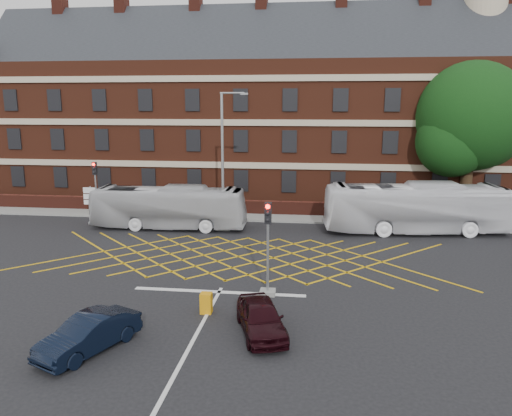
# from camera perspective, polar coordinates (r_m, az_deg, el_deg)

# --- Properties ---
(ground) EXTENTS (120.00, 120.00, 0.00)m
(ground) POSITION_cam_1_polar(r_m,az_deg,el_deg) (26.63, -2.74, -6.84)
(ground) COLOR black
(ground) RESTS_ON ground
(victorian_building) EXTENTS (51.00, 12.17, 20.40)m
(victorian_building) POSITION_cam_1_polar(r_m,az_deg,el_deg) (47.02, 2.16, 11.02)
(victorian_building) COLOR #532315
(victorian_building) RESTS_ON ground
(boundary_wall) EXTENTS (56.00, 0.50, 1.10)m
(boundary_wall) POSITION_cam_1_polar(r_m,az_deg,el_deg) (38.91, 0.54, 0.03)
(boundary_wall) COLOR #4B1C14
(boundary_wall) RESTS_ON ground
(far_pavement) EXTENTS (60.00, 3.00, 0.12)m
(far_pavement) POSITION_cam_1_polar(r_m,az_deg,el_deg) (38.05, 0.36, -1.00)
(far_pavement) COLOR slate
(far_pavement) RESTS_ON ground
(box_junction_hatching) EXTENTS (8.22, 8.22, 0.02)m
(box_junction_hatching) POSITION_cam_1_polar(r_m,az_deg,el_deg) (28.50, -2.05, -5.55)
(box_junction_hatching) COLOR #CC990C
(box_junction_hatching) RESTS_ON ground
(stop_line) EXTENTS (8.00, 0.30, 0.02)m
(stop_line) POSITION_cam_1_polar(r_m,az_deg,el_deg) (23.39, -4.24, -9.54)
(stop_line) COLOR silver
(stop_line) RESTS_ON ground
(centre_line) EXTENTS (0.15, 14.00, 0.02)m
(centre_line) POSITION_cam_1_polar(r_m,az_deg,el_deg) (17.67, -8.58, -17.14)
(centre_line) COLOR silver
(centre_line) RESTS_ON ground
(bus_left) EXTENTS (10.71, 2.69, 2.97)m
(bus_left) POSITION_cam_1_polar(r_m,az_deg,el_deg) (35.04, -9.93, 0.09)
(bus_left) COLOR silver
(bus_left) RESTS_ON ground
(bus_right) EXTENTS (12.34, 4.05, 3.37)m
(bus_right) POSITION_cam_1_polar(r_m,az_deg,el_deg) (34.95, 17.79, -0.00)
(bus_right) COLOR silver
(bus_right) RESTS_ON ground
(car_navy) EXTENTS (2.83, 4.11, 1.28)m
(car_navy) POSITION_cam_1_polar(r_m,az_deg,el_deg) (18.91, -18.57, -13.49)
(car_navy) COLOR black
(car_navy) RESTS_ON ground
(car_maroon) EXTENTS (2.60, 4.06, 1.29)m
(car_maroon) POSITION_cam_1_polar(r_m,az_deg,el_deg) (19.21, 0.58, -12.40)
(car_maroon) COLOR black
(car_maroon) RESTS_ON ground
(deciduous_tree) EXTENTS (8.40, 8.36, 11.74)m
(deciduous_tree) POSITION_cam_1_polar(r_m,az_deg,el_deg) (42.12, 23.30, 8.81)
(deciduous_tree) COLOR black
(deciduous_tree) RESTS_ON ground
(traffic_light_near) EXTENTS (0.70, 0.70, 4.27)m
(traffic_light_near) POSITION_cam_1_polar(r_m,az_deg,el_deg) (22.49, 1.35, -5.67)
(traffic_light_near) COLOR slate
(traffic_light_near) RESTS_ON ground
(traffic_light_far) EXTENTS (0.70, 0.70, 4.27)m
(traffic_light_far) POSITION_cam_1_polar(r_m,az_deg,el_deg) (39.27, -17.78, 1.37)
(traffic_light_far) COLOR slate
(traffic_light_far) RESTS_ON ground
(street_lamp) EXTENTS (2.25, 1.00, 9.26)m
(street_lamp) POSITION_cam_1_polar(r_m,az_deg,el_deg) (33.92, -3.70, 2.82)
(street_lamp) COLOR slate
(street_lamp) RESTS_ON ground
(direction_signs) EXTENTS (1.10, 0.16, 2.20)m
(direction_signs) POSITION_cam_1_polar(r_m,az_deg,el_deg) (41.04, -18.40, 1.22)
(direction_signs) COLOR gray
(direction_signs) RESTS_ON ground
(utility_cabinet) EXTENTS (0.47, 0.43, 0.86)m
(utility_cabinet) POSITION_cam_1_polar(r_m,az_deg,el_deg) (21.13, -5.71, -10.76)
(utility_cabinet) COLOR orange
(utility_cabinet) RESTS_ON ground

